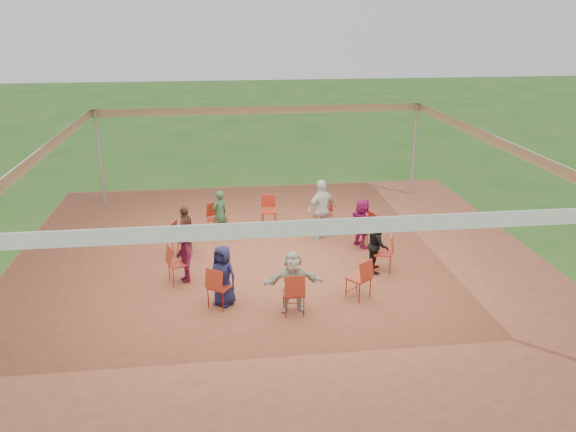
{
  "coord_description": "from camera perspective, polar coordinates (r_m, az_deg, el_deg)",
  "views": [
    {
      "loc": [
        -1.33,
        -12.41,
        5.71
      ],
      "look_at": [
        0.25,
        0.3,
        1.09
      ],
      "focal_mm": 35.0,
      "sensor_mm": 36.0,
      "label": 1
    }
  ],
  "objects": [
    {
      "name": "person_seated_5",
      "position": [
        11.65,
        -6.62,
        -6.03
      ],
      "size": [
        0.72,
        0.66,
        1.29
      ],
      "primitive_type": "imported",
      "rotation": [
        0.0,
        0.0,
        -0.62
      ],
      "color": "#1A1C42",
      "rests_on": "ground"
    },
    {
      "name": "cable_coil",
      "position": [
        13.76,
        0.77,
        -4.57
      ],
      "size": [
        0.36,
        0.36,
        0.03
      ],
      "rotation": [
        0.0,
        0.0,
        -0.2
      ],
      "color": "black",
      "rests_on": "ground"
    },
    {
      "name": "dirt_patch",
      "position": [
        13.72,
        -0.89,
        -4.72
      ],
      "size": [
        13.0,
        13.0,
        0.0
      ],
      "primitive_type": "plane",
      "color": "brown",
      "rests_on": "ground"
    },
    {
      "name": "person_seated_3",
      "position": [
        14.09,
        -10.34,
        -1.52
      ],
      "size": [
        0.6,
        0.84,
        1.29
      ],
      "primitive_type": "imported",
      "rotation": [
        0.0,
        0.0,
        -1.88
      ],
      "color": "#532E23",
      "rests_on": "ground"
    },
    {
      "name": "person_seated_0",
      "position": [
        14.53,
        7.56,
        -0.69
      ],
      "size": [
        0.81,
        1.28,
        1.29
      ],
      "primitive_type": "imported",
      "rotation": [
        0.0,
        0.0,
        1.89
      ],
      "color": "#98155D",
      "rests_on": "ground"
    },
    {
      "name": "person_seated_1",
      "position": [
        15.43,
        3.38,
        0.68
      ],
      "size": [
        0.72,
        0.66,
        1.29
      ],
      "primitive_type": "imported",
      "rotation": [
        0.0,
        0.0,
        2.52
      ],
      "color": "gray",
      "rests_on": "ground"
    },
    {
      "name": "chair_2",
      "position": [
        15.84,
        -1.95,
        0.45
      ],
      "size": [
        0.42,
        0.44,
        0.9
      ],
      "primitive_type": null,
      "rotation": [
        0.0,
        0.0,
        -3.13
      ],
      "color": "#A62C1A",
      "rests_on": "ground"
    },
    {
      "name": "person_seated_7",
      "position": [
        13.24,
        9.15,
        -2.88
      ],
      "size": [
        0.54,
        0.71,
        1.29
      ],
      "primitive_type": "imported",
      "rotation": [
        0.0,
        0.0,
        1.26
      ],
      "color": "black",
      "rests_on": "ground"
    },
    {
      "name": "chair_8",
      "position": [
        12.0,
        7.19,
        -6.32
      ],
      "size": [
        0.6,
        0.6,
        0.9
      ],
      "primitive_type": null,
      "rotation": [
        0.0,
        0.0,
        0.64
      ],
      "color": "#A62C1A",
      "rests_on": "ground"
    },
    {
      "name": "person_seated_6",
      "position": [
        11.33,
        0.49,
        -6.65
      ],
      "size": [
        1.2,
        0.46,
        1.29
      ],
      "primitive_type": "imported",
      "rotation": [
        0.0,
        0.0,
        0.01
      ],
      "color": "#BAB5A4",
      "rests_on": "ground"
    },
    {
      "name": "tent",
      "position": [
        12.92,
        -0.95,
        4.87
      ],
      "size": [
        10.33,
        10.33,
        3.0
      ],
      "color": "#B2B2B7",
      "rests_on": "ground"
    },
    {
      "name": "chair_3",
      "position": [
        15.33,
        -7.19,
        -0.38
      ],
      "size": [
        0.6,
        0.6,
        0.9
      ],
      "primitive_type": null,
      "rotation": [
        0.0,
        0.0,
        -2.51
      ],
      "color": "#A62C1A",
      "rests_on": "ground"
    },
    {
      "name": "chair_7",
      "position": [
        11.32,
        0.57,
        -7.84
      ],
      "size": [
        0.42,
        0.44,
        0.9
      ],
      "primitive_type": null,
      "rotation": [
        0.0,
        0.0,
        0.01
      ],
      "color": "#A62C1A",
      "rests_on": "ground"
    },
    {
      "name": "chair_6",
      "position": [
        11.65,
        -6.92,
        -7.15
      ],
      "size": [
        0.6,
        0.6,
        0.9
      ],
      "primitive_type": null,
      "rotation": [
        0.0,
        0.0,
        -0.62
      ],
      "color": "#A62C1A",
      "rests_on": "ground"
    },
    {
      "name": "person_seated_4",
      "position": [
        12.74,
        -10.59,
        -3.89
      ],
      "size": [
        0.66,
        0.92,
        1.29
      ],
      "primitive_type": "imported",
      "rotation": [
        0.0,
        0.0,
        -1.25
      ],
      "color": "#460A22",
      "rests_on": "ground"
    },
    {
      "name": "chair_1",
      "position": [
        15.6,
        3.55,
        0.11
      ],
      "size": [
        0.6,
        0.6,
        0.9
      ],
      "primitive_type": null,
      "rotation": [
        0.0,
        0.0,
        2.52
      ],
      "color": "#A62C1A",
      "rests_on": "ground"
    },
    {
      "name": "ground",
      "position": [
        13.72,
        -0.89,
        -4.74
      ],
      "size": [
        80.0,
        80.0,
        0.0
      ],
      "primitive_type": "plane",
      "color": "#29541A",
      "rests_on": "ground"
    },
    {
      "name": "laptop",
      "position": [
        14.47,
        7.02,
        -0.91
      ],
      "size": [
        0.36,
        0.41,
        0.24
      ],
      "rotation": [
        0.0,
        0.0,
        1.89
      ],
      "color": "#B7B7BC",
      "rests_on": "ground"
    },
    {
      "name": "person_seated_2",
      "position": [
        15.17,
        -6.95,
        0.23
      ],
      "size": [
        0.56,
        0.53,
        1.29
      ],
      "primitive_type": "imported",
      "rotation": [
        0.0,
        0.0,
        -2.51
      ],
      "color": "#2C5433",
      "rests_on": "ground"
    },
    {
      "name": "standing_person",
      "position": [
        14.92,
        3.45,
        0.67
      ],
      "size": [
        1.07,
        0.86,
        1.63
      ],
      "primitive_type": "imported",
      "rotation": [
        0.0,
        0.0,
        3.61
      ],
      "color": "silver",
      "rests_on": "ground"
    },
    {
      "name": "chair_9",
      "position": [
        13.31,
        9.62,
        -3.72
      ],
      "size": [
        0.55,
        0.53,
        0.9
      ],
      "primitive_type": null,
      "rotation": [
        0.0,
        0.0,
        1.26
      ],
      "color": "#A62C1A",
      "rests_on": "ground"
    },
    {
      "name": "chair_5",
      "position": [
        12.8,
        -11.06,
        -4.81
      ],
      "size": [
        0.55,
        0.54,
        0.9
      ],
      "primitive_type": null,
      "rotation": [
        0.0,
        0.0,
        -1.25
      ],
      "color": "#A62C1A",
      "rests_on": "ground"
    },
    {
      "name": "chair_0",
      "position": [
        14.67,
        7.92,
        -1.36
      ],
      "size": [
        0.55,
        0.54,
        0.9
      ],
      "primitive_type": null,
      "rotation": [
        0.0,
        0.0,
        1.89
      ],
      "color": "#A62C1A",
      "rests_on": "ground"
    },
    {
      "name": "chair_4",
      "position": [
        14.2,
        -10.75,
        -2.25
      ],
      "size": [
        0.55,
        0.53,
        0.9
      ],
      "primitive_type": null,
      "rotation": [
        0.0,
        0.0,
        -1.88
      ],
      "color": "#A62C1A",
      "rests_on": "ground"
    }
  ]
}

